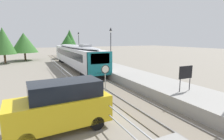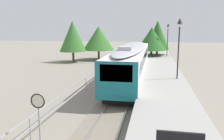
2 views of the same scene
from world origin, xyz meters
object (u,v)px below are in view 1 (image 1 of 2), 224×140
Objects in this scene: platform_notice_board at (186,73)px; parked_van_yellow at (61,105)px; speed_limit_sign at (105,75)px; platform_lamp_far_end at (79,39)px; platform_lamp_mid_platform at (111,39)px; commuter_train at (76,55)px.

platform_notice_board is 8.64m from parked_van_yellow.
speed_limit_sign is 4.22m from parked_van_yellow.
platform_lamp_far_end is at bearing 87.59° from platform_notice_board.
platform_lamp_far_end is 34.69m from parked_van_yellow.
speed_limit_sign is at bearing -116.96° from platform_lamp_mid_platform.
commuter_train is 3.87× the size of platform_lamp_mid_platform.
speed_limit_sign is (-6.56, -30.72, -2.50)m from platform_lamp_far_end.
platform_lamp_mid_platform is at bearing 63.04° from speed_limit_sign.
parked_van_yellow is at bearing -106.81° from platform_lamp_far_end.
platform_lamp_mid_platform reaches higher than commuter_train.
platform_lamp_mid_platform is 1.91× the size of speed_limit_sign.
commuter_train reaches higher than parked_van_yellow.
platform_lamp_far_end reaches higher than parked_van_yellow.
platform_lamp_far_end is 31.52m from speed_limit_sign.
speed_limit_sign reaches higher than parked_van_yellow.
commuter_train is 6.15m from platform_lamp_mid_platform.
commuter_train is at bearing 142.43° from platform_lamp_mid_platform.
platform_lamp_mid_platform and platform_lamp_far_end have the same top height.
platform_lamp_far_end is at bearing 73.19° from parked_van_yellow.
platform_lamp_far_end is (0.00, 17.83, 0.00)m from platform_lamp_mid_platform.
speed_limit_sign is (-5.17, 2.28, -0.06)m from platform_notice_board.
platform_lamp_far_end reaches higher than platform_notice_board.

